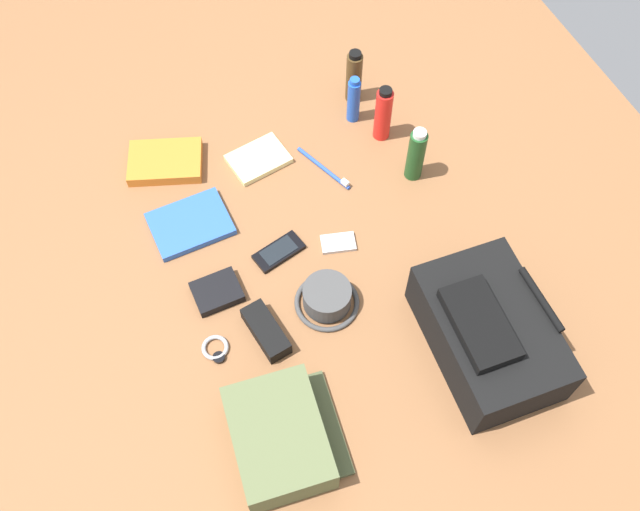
# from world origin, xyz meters

# --- Properties ---
(ground_plane) EXTENTS (2.64, 2.02, 0.02)m
(ground_plane) POSITION_xyz_m (0.00, 0.00, -0.01)
(ground_plane) COLOR brown
(ground_plane) RESTS_ON ground
(backpack) EXTENTS (0.37, 0.25, 0.16)m
(backpack) POSITION_xyz_m (0.34, 0.26, 0.07)
(backpack) COLOR black
(backpack) RESTS_ON ground_plane
(toiletry_pouch) EXTENTS (0.26, 0.25, 0.09)m
(toiletry_pouch) POSITION_xyz_m (0.37, -0.25, 0.05)
(toiletry_pouch) COLOR #56603D
(toiletry_pouch) RESTS_ON ground_plane
(bucket_hat) EXTENTS (0.15, 0.15, 0.06)m
(bucket_hat) POSITION_xyz_m (0.11, -0.03, 0.03)
(bucket_hat) COLOR #424242
(bucket_hat) RESTS_ON ground_plane
(cologne_bottle) EXTENTS (0.04, 0.04, 0.17)m
(cologne_bottle) POSITION_xyz_m (-0.46, 0.30, 0.08)
(cologne_bottle) COLOR #473319
(cologne_bottle) RESTS_ON ground_plane
(deodorant_spray) EXTENTS (0.03, 0.03, 0.15)m
(deodorant_spray) POSITION_xyz_m (-0.40, 0.27, 0.07)
(deodorant_spray) COLOR blue
(deodorant_spray) RESTS_ON ground_plane
(sunscreen_spray) EXTENTS (0.04, 0.04, 0.17)m
(sunscreen_spray) POSITION_xyz_m (-0.31, 0.31, 0.08)
(sunscreen_spray) COLOR red
(sunscreen_spray) RESTS_ON ground_plane
(shampoo_bottle) EXTENTS (0.04, 0.04, 0.17)m
(shampoo_bottle) POSITION_xyz_m (-0.16, 0.33, 0.08)
(shampoo_bottle) COLOR #19471E
(shampoo_bottle) RESTS_ON ground_plane
(paperback_novel) EXTENTS (0.19, 0.22, 0.03)m
(paperback_novel) POSITION_xyz_m (-0.44, -0.26, 0.01)
(paperback_novel) COLOR orange
(paperback_novel) RESTS_ON ground_plane
(travel_guidebook) EXTENTS (0.16, 0.20, 0.02)m
(travel_guidebook) POSITION_xyz_m (-0.23, -0.26, 0.01)
(travel_guidebook) COLOR blue
(travel_guidebook) RESTS_ON ground_plane
(cell_phone) EXTENTS (0.09, 0.13, 0.01)m
(cell_phone) POSITION_xyz_m (-0.07, -0.08, 0.01)
(cell_phone) COLOR black
(cell_phone) RESTS_ON ground_plane
(media_player) EXTENTS (0.07, 0.09, 0.01)m
(media_player) POSITION_xyz_m (-0.03, 0.06, 0.01)
(media_player) COLOR #B7B7BC
(media_player) RESTS_ON ground_plane
(wristwatch) EXTENTS (0.07, 0.06, 0.01)m
(wristwatch) POSITION_xyz_m (0.12, -0.31, 0.01)
(wristwatch) COLOR #99999E
(wristwatch) RESTS_ON ground_plane
(toothbrush) EXTENTS (0.18, 0.08, 0.02)m
(toothbrush) POSITION_xyz_m (-0.25, 0.12, 0.01)
(toothbrush) COLOR blue
(toothbrush) RESTS_ON ground_plane
(wallet) EXTENTS (0.09, 0.11, 0.02)m
(wallet) POSITION_xyz_m (-0.02, -0.26, 0.01)
(wallet) COLOR black
(wallet) RESTS_ON ground_plane
(notepad) EXTENTS (0.13, 0.17, 0.02)m
(notepad) POSITION_xyz_m (-0.36, -0.03, 0.01)
(notepad) COLOR beige
(notepad) RESTS_ON ground_plane
(sunglasses_case) EXTENTS (0.15, 0.08, 0.04)m
(sunglasses_case) POSITION_xyz_m (0.13, -0.19, 0.02)
(sunglasses_case) COLOR black
(sunglasses_case) RESTS_ON ground_plane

